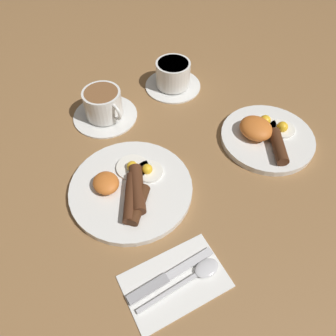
{
  "coord_description": "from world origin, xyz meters",
  "views": [
    {
      "loc": [
        0.39,
        -0.14,
        0.59
      ],
      "look_at": [
        0.0,
        0.09,
        0.03
      ],
      "focal_mm": 35.0,
      "sensor_mm": 36.0,
      "label": 1
    }
  ],
  "objects": [
    {
      "name": "ground_plane",
      "position": [
        0.0,
        0.0,
        0.0
      ],
      "size": [
        3.0,
        3.0,
        0.0
      ],
      "primitive_type": "plane",
      "color": "olive"
    },
    {
      "name": "teacup_far",
      "position": [
        -0.26,
        0.27,
        0.03
      ],
      "size": [
        0.16,
        0.16,
        0.08
      ],
      "color": "white",
      "rests_on": "ground_plane"
    },
    {
      "name": "napkin",
      "position": [
        0.22,
        -0.02,
        0.0
      ],
      "size": [
        0.13,
        0.19,
        0.01
      ],
      "primitive_type": "cube",
      "rotation": [
        0.0,
        0.0,
        -0.05
      ],
      "color": "white",
      "rests_on": "ground_plane"
    },
    {
      "name": "teacup_near",
      "position": [
        -0.25,
        0.05,
        0.03
      ],
      "size": [
        0.17,
        0.17,
        0.08
      ],
      "color": "white",
      "rests_on": "ground_plane"
    },
    {
      "name": "breakfast_plate_near",
      "position": [
        0.0,
        -0.0,
        0.01
      ],
      "size": [
        0.27,
        0.27,
        0.04
      ],
      "color": "white",
      "rests_on": "ground_plane"
    },
    {
      "name": "spoon",
      "position": [
        0.23,
        0.02,
        0.01
      ],
      "size": [
        0.03,
        0.17,
        0.01
      ],
      "rotation": [
        0.0,
        0.0,
        1.59
      ],
      "color": "silver",
      "rests_on": "napkin"
    },
    {
      "name": "breakfast_plate_far",
      "position": [
        0.03,
        0.35,
        0.02
      ],
      "size": [
        0.23,
        0.23,
        0.05
      ],
      "color": "white",
      "rests_on": "ground_plane"
    },
    {
      "name": "knife",
      "position": [
        0.21,
        -0.03,
        0.01
      ],
      "size": [
        0.02,
        0.18,
        0.01
      ],
      "rotation": [
        0.0,
        0.0,
        1.59
      ],
      "color": "silver",
      "rests_on": "napkin"
    }
  ]
}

